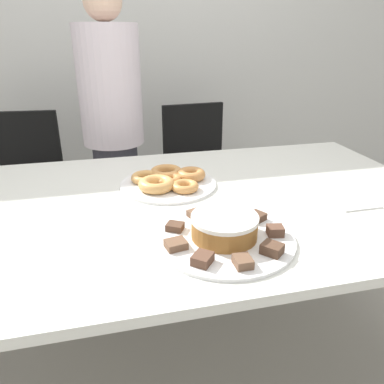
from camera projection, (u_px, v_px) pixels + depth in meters
name	position (u px, v px, depth m)	size (l,w,h in m)	color
ground_plane	(180.00, 360.00, 1.60)	(12.00, 12.00, 0.00)	gray
wall_back	(129.00, 30.00, 2.56)	(8.00, 0.05, 2.60)	silver
table	(178.00, 218.00, 1.33)	(1.93, 1.10, 0.75)	silver
person_standing	(114.00, 132.00, 1.99)	(0.32, 0.32, 1.52)	#383842
office_chair_left	(27.00, 197.00, 2.17)	(0.47, 0.47, 0.88)	black
office_chair_right	(200.00, 181.00, 2.39)	(0.48, 0.48, 0.88)	black
plate_cake	(224.00, 238.00, 1.06)	(0.40, 0.40, 0.01)	white
plate_donuts	(168.00, 184.00, 1.43)	(0.37, 0.37, 0.01)	white
frosted_cake	(224.00, 226.00, 1.04)	(0.19, 0.19, 0.07)	#9E662D
lamington_0	(275.00, 231.00, 1.06)	(0.05, 0.05, 0.03)	brown
lamington_1	(256.00, 217.00, 1.15)	(0.07, 0.07, 0.02)	#513828
lamington_2	(226.00, 211.00, 1.19)	(0.05, 0.06, 0.02)	#513828
lamington_3	(195.00, 214.00, 1.17)	(0.05, 0.05, 0.02)	brown
lamington_4	(175.00, 227.00, 1.09)	(0.06, 0.06, 0.02)	#513828
lamington_5	(176.00, 244.00, 1.00)	(0.06, 0.06, 0.02)	brown
lamington_6	(202.00, 259.00, 0.93)	(0.07, 0.07, 0.02)	brown
lamington_7	(243.00, 262.00, 0.92)	(0.04, 0.05, 0.02)	brown
lamington_8	(272.00, 249.00, 0.97)	(0.07, 0.07, 0.03)	#513828
donut_0	(168.00, 179.00, 1.43)	(0.10, 0.10, 0.03)	#C68447
donut_1	(146.00, 177.00, 1.44)	(0.11, 0.11, 0.03)	tan
donut_2	(157.00, 184.00, 1.37)	(0.13, 0.13, 0.04)	tan
donut_3	(185.00, 186.00, 1.36)	(0.10, 0.10, 0.03)	#D18E4C
donut_4	(191.00, 174.00, 1.46)	(0.11, 0.11, 0.04)	#C68447
donut_5	(167.00, 172.00, 1.49)	(0.13, 0.13, 0.03)	#D18E4C
napkin	(354.00, 203.00, 1.28)	(0.14, 0.11, 0.01)	white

